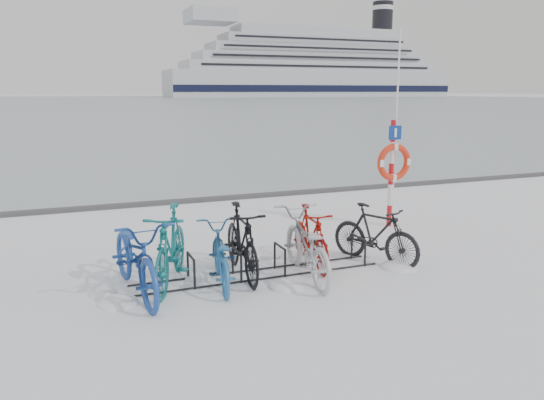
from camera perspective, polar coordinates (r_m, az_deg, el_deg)
name	(u,v)px	position (r m, az deg, el deg)	size (l,w,h in m)	color
ground	(259,275)	(8.47, -1.44, -8.09)	(900.00, 900.00, 0.00)	white
ice_sheet	(72,101)	(162.55, -20.71, 9.92)	(400.00, 298.00, 0.02)	#9DA9B1
quay_edge	(181,201)	(13.96, -9.72, -0.13)	(400.00, 0.25, 0.10)	#3F3F42
bike_rack	(259,264)	(8.41, -1.44, -6.93)	(4.00, 0.48, 0.46)	black
lifebuoy_station	(393,162)	(11.45, 12.94, 3.95)	(0.79, 0.23, 4.13)	red
cruise_ferry	(311,70)	(253.14, 4.20, 13.73)	(135.24, 25.51, 44.44)	silver
bike_0	(136,253)	(7.84, -14.44, -5.57)	(0.79, 2.26, 1.18)	#1C4291
bike_1	(170,245)	(8.10, -10.86, -4.75)	(0.57, 2.01, 1.21)	#116264
bike_2	(220,253)	(8.04, -5.61, -5.72)	(0.62, 1.79, 0.94)	#246096
bike_3	(242,239)	(8.35, -3.29, -4.26)	(0.54, 1.92, 1.15)	black
bike_4	(306,243)	(8.27, 3.65, -4.64)	(0.72, 2.08, 1.09)	#B0B3B8
bike_5	(311,235)	(8.87, 4.19, -3.77)	(0.48, 1.69, 1.02)	maroon
bike_6	(375,232)	(9.18, 11.07, -3.42)	(0.48, 1.70, 1.02)	black
snow_drifts	(274,278)	(8.37, 0.27, -8.34)	(5.43, 1.85, 0.21)	white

